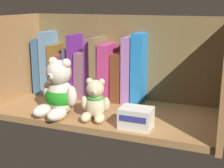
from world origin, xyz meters
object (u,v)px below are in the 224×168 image
(book_1, at_px, (51,62))
(book_12, at_px, (140,68))
(book_3, at_px, (65,74))
(book_11, at_px, (129,70))
(small_product_box, at_px, (136,118))
(book_7, at_px, (93,69))
(book_8, at_px, (101,68))
(book_2, at_px, (58,69))
(book_4, at_px, (72,72))
(teddy_bear_larger, at_px, (59,93))
(book_5, at_px, (77,65))
(book_6, at_px, (85,74))
(book_9, at_px, (109,71))
(teddy_bear_smaller, at_px, (95,102))
(book_10, at_px, (119,77))
(book_0, at_px, (43,65))

(book_1, distance_m, book_12, 0.35)
(book_3, distance_m, book_12, 0.29)
(book_3, height_order, book_11, book_11)
(book_11, xyz_separation_m, small_product_box, (0.10, -0.23, -0.08))
(book_7, bearing_deg, book_8, 0.00)
(book_2, bearing_deg, book_12, -0.00)
(book_4, relative_size, teddy_bear_larger, 0.98)
(book_3, relative_size, book_8, 0.70)
(book_5, xyz_separation_m, teddy_bear_larger, (0.05, -0.21, -0.04))
(book_4, bearing_deg, book_11, 0.00)
(book_5, height_order, book_6, book_5)
(book_9, height_order, book_12, book_12)
(book_6, distance_m, book_9, 0.10)
(book_5, relative_size, book_9, 1.14)
(book_2, distance_m, book_4, 0.06)
(book_5, bearing_deg, book_3, 180.00)
(book_2, relative_size, teddy_bear_smaller, 1.53)
(book_3, height_order, teddy_bear_larger, teddy_bear_larger)
(book_5, bearing_deg, teddy_bear_smaller, -51.28)
(book_8, bearing_deg, book_4, -180.00)
(book_3, relative_size, book_7, 0.73)
(book_2, height_order, book_4, book_2)
(book_3, xyz_separation_m, small_product_box, (0.35, -0.23, -0.05))
(book_10, relative_size, book_11, 0.75)
(book_4, bearing_deg, book_12, 0.00)
(teddy_bear_larger, bearing_deg, book_1, 126.95)
(book_9, bearing_deg, book_1, 180.00)
(book_6, height_order, teddy_bear_smaller, book_6)
(book_6, relative_size, book_10, 0.99)
(book_7, relative_size, book_10, 1.25)
(book_5, xyz_separation_m, book_11, (0.20, -0.00, -0.00))
(small_product_box, bearing_deg, book_8, 132.28)
(book_2, xyz_separation_m, teddy_bear_larger, (0.13, -0.21, -0.02))
(book_2, xyz_separation_m, book_3, (0.03, 0.00, -0.02))
(book_8, relative_size, teddy_bear_smaller, 1.80)
(book_7, xyz_separation_m, teddy_bear_smaller, (0.10, -0.20, -0.05))
(book_0, height_order, teddy_bear_larger, book_0)
(book_5, bearing_deg, book_6, -0.00)
(book_3, distance_m, book_10, 0.22)
(book_7, bearing_deg, book_6, -180.00)
(book_10, distance_m, book_12, 0.08)
(book_6, bearing_deg, book_3, 180.00)
(book_9, distance_m, book_11, 0.08)
(book_0, relative_size, small_product_box, 2.32)
(book_8, xyz_separation_m, book_10, (0.07, -0.00, -0.03))
(book_8, distance_m, book_10, 0.08)
(book_5, distance_m, book_6, 0.04)
(book_2, bearing_deg, book_3, 0.00)
(book_10, height_order, book_11, book_11)
(book_5, bearing_deg, book_8, 0.00)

